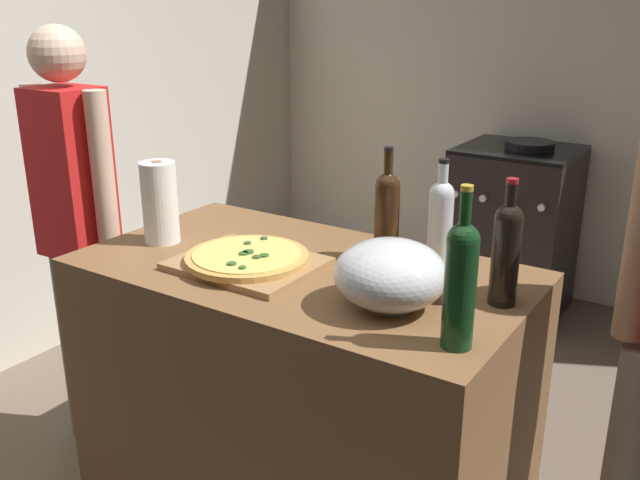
{
  "coord_description": "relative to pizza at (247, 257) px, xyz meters",
  "views": [
    {
      "loc": [
        1.03,
        -0.79,
        1.66
      ],
      "look_at": [
        -0.05,
        0.84,
        0.98
      ],
      "focal_mm": 39.02,
      "sensor_mm": 36.0,
      "label": 1
    }
  ],
  "objects": [
    {
      "name": "wine_bottle_green",
      "position": [
        0.69,
        -0.12,
        0.13
      ],
      "size": [
        0.07,
        0.07,
        0.37
      ],
      "color": "#143819",
      "rests_on": "counter"
    },
    {
      "name": "counter",
      "position": [
        0.12,
        0.09,
        -0.49
      ],
      "size": [
        1.3,
        0.73,
        0.93
      ],
      "primitive_type": "cube",
      "color": "brown",
      "rests_on": "ground_plane"
    },
    {
      "name": "pizza",
      "position": [
        0.0,
        0.0,
        0.0
      ],
      "size": [
        0.36,
        0.36,
        0.03
      ],
      "color": "tan",
      "rests_on": "cutting_board"
    },
    {
      "name": "paper_towel_roll",
      "position": [
        -0.37,
        0.03,
        0.1
      ],
      "size": [
        0.11,
        0.11,
        0.26
      ],
      "color": "white",
      "rests_on": "counter"
    },
    {
      "name": "wine_bottle_amber",
      "position": [
        0.3,
        0.28,
        0.11
      ],
      "size": [
        0.07,
        0.07,
        0.34
      ],
      "color": "#331E0F",
      "rests_on": "counter"
    },
    {
      "name": "kitchen_wall_left",
      "position": [
        -1.68,
        0.92,
        0.34
      ],
      "size": [
        0.1,
        3.74,
        2.6
      ],
      "primitive_type": "cube",
      "color": "silver",
      "rests_on": "ground_plane"
    },
    {
      "name": "stove",
      "position": [
        0.1,
        2.14,
        -0.49
      ],
      "size": [
        0.59,
        0.58,
        0.96
      ],
      "color": "black",
      "rests_on": "ground_plane"
    },
    {
      "name": "cutting_board",
      "position": [
        -0.0,
        0.0,
        -0.02
      ],
      "size": [
        0.4,
        0.32,
        0.02
      ],
      "primitive_type": "cube",
      "color": "#9E7247",
      "rests_on": "counter"
    },
    {
      "name": "ground_plane",
      "position": [
        0.17,
        0.92,
        -0.97
      ],
      "size": [
        4.21,
        3.74,
        0.02
      ],
      "primitive_type": "cube",
      "color": "#6B5B4C"
    },
    {
      "name": "wine_bottle_dark",
      "position": [
        0.44,
        0.35,
        0.1
      ],
      "size": [
        0.07,
        0.07,
        0.31
      ],
      "color": "silver",
      "rests_on": "counter"
    },
    {
      "name": "person_in_stripes",
      "position": [
        -0.83,
        0.06,
        -0.05
      ],
      "size": [
        0.4,
        0.21,
        1.58
      ],
      "color": "slate",
      "rests_on": "ground_plane"
    },
    {
      "name": "kitchen_wall_rear",
      "position": [
        0.17,
        2.54,
        0.34
      ],
      "size": [
        4.21,
        0.1,
        2.6
      ],
      "primitive_type": "cube",
      "color": "silver",
      "rests_on": "ground_plane"
    },
    {
      "name": "wine_bottle_clear",
      "position": [
        0.7,
        0.16,
        0.12
      ],
      "size": [
        0.07,
        0.07,
        0.33
      ],
      "color": "black",
      "rests_on": "counter"
    },
    {
      "name": "mixing_bowl",
      "position": [
        0.47,
        -0.02,
        0.06
      ],
      "size": [
        0.28,
        0.28,
        0.17
      ],
      "color": "#B2B2B7",
      "rests_on": "counter"
    }
  ]
}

